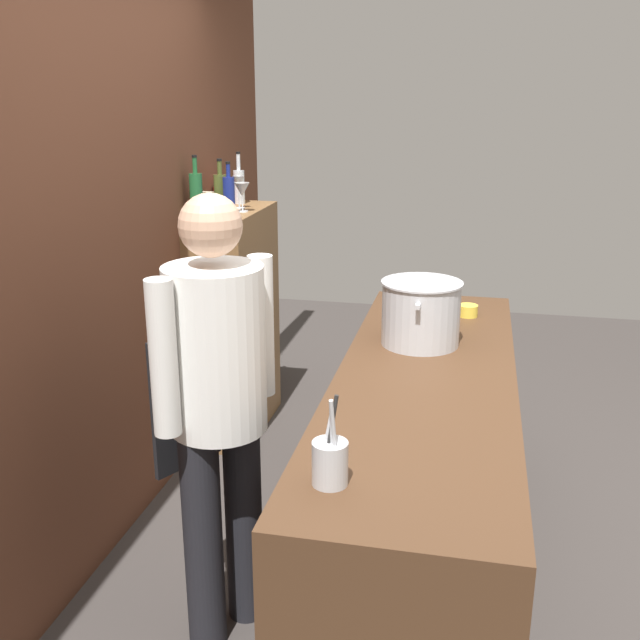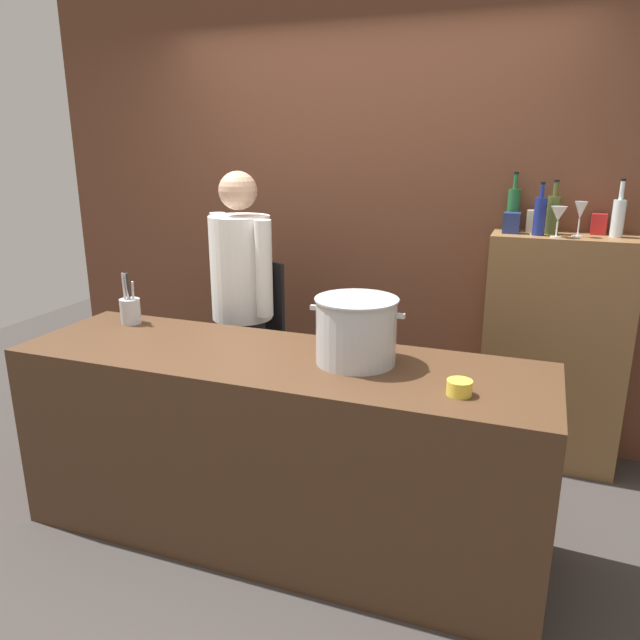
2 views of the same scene
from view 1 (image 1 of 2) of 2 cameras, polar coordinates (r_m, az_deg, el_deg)
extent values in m
plane|color=#383330|center=(3.38, 7.52, -18.45)|extent=(8.00, 8.00, 0.00)
cube|color=brown|center=(3.19, -17.47, 8.10)|extent=(4.40, 0.10, 3.00)
cube|color=#472D1C|center=(3.14, 7.85, -11.78)|extent=(2.38, 0.70, 0.90)
cube|color=brown|center=(4.34, -6.54, -0.23)|extent=(0.76, 0.32, 1.33)
cylinder|color=black|center=(2.90, -5.93, -15.09)|extent=(0.14, 0.14, 0.84)
cylinder|color=black|center=(2.79, -9.02, -16.68)|extent=(0.14, 0.14, 0.84)
cylinder|color=white|center=(2.53, -8.07, -2.28)|extent=(0.34, 0.34, 0.58)
cube|color=black|center=(2.74, -10.37, -6.16)|extent=(0.27, 0.16, 0.52)
cylinder|color=white|center=(2.66, -4.56, -0.48)|extent=(0.09, 0.09, 0.52)
cylinder|color=white|center=(2.39, -12.04, -2.95)|extent=(0.09, 0.09, 0.52)
sphere|color=tan|center=(2.42, -8.49, 7.25)|extent=(0.21, 0.21, 0.21)
cylinder|color=#B7BABF|center=(3.24, 7.81, 0.47)|extent=(0.34, 0.34, 0.27)
cylinder|color=#B7BABF|center=(3.20, 7.92, 2.89)|extent=(0.35, 0.35, 0.01)
cube|color=#B7BABF|center=(3.04, 7.59, 1.04)|extent=(0.04, 0.02, 0.02)
cube|color=#B7BABF|center=(3.40, 8.14, 2.79)|extent=(0.04, 0.02, 0.02)
cylinder|color=#B7BABF|center=(2.12, 0.78, -11.02)|extent=(0.10, 0.10, 0.13)
cylinder|color=#B7BABF|center=(2.07, 1.13, -9.32)|extent=(0.03, 0.03, 0.25)
cylinder|color=#B7BABF|center=(2.11, 0.48, -9.42)|extent=(0.04, 0.04, 0.21)
cylinder|color=#B7BABF|center=(2.08, 0.94, -9.20)|extent=(0.03, 0.02, 0.24)
cylinder|color=#262626|center=(2.08, 0.78, -9.06)|extent=(0.03, 0.04, 0.25)
cylinder|color=yellow|center=(3.71, 11.39, 0.72)|extent=(0.10, 0.10, 0.06)
cylinder|color=silver|center=(4.41, -6.28, 10.20)|extent=(0.06, 0.06, 0.19)
cylinder|color=silver|center=(4.40, -6.34, 12.06)|extent=(0.02, 0.02, 0.09)
cylinder|color=black|center=(4.39, -6.37, 12.75)|extent=(0.03, 0.03, 0.01)
cylinder|color=#475123|center=(4.11, -7.71, 9.68)|extent=(0.07, 0.07, 0.20)
cylinder|color=#475123|center=(4.10, -7.79, 11.60)|extent=(0.03, 0.03, 0.07)
cylinder|color=black|center=(4.09, -7.81, 12.20)|extent=(0.03, 0.03, 0.01)
cylinder|color=navy|center=(4.03, -7.06, 9.52)|extent=(0.06, 0.06, 0.20)
cylinder|color=navy|center=(4.01, -7.13, 11.42)|extent=(0.02, 0.02, 0.07)
cylinder|color=black|center=(4.01, -7.15, 12.00)|extent=(0.03, 0.03, 0.01)
cylinder|color=#1E592D|center=(3.94, -9.56, 9.47)|extent=(0.07, 0.07, 0.23)
cylinder|color=#1E592D|center=(3.92, -9.67, 11.72)|extent=(0.02, 0.02, 0.08)
cylinder|color=black|center=(3.92, -9.71, 12.40)|extent=(0.03, 0.03, 0.01)
cylinder|color=silver|center=(4.23, -6.25, 8.61)|extent=(0.06, 0.06, 0.01)
cylinder|color=silver|center=(4.22, -6.27, 9.24)|extent=(0.01, 0.01, 0.09)
cone|color=silver|center=(4.21, -6.31, 10.44)|extent=(0.07, 0.07, 0.09)
cylinder|color=silver|center=(4.11, -6.01, 8.36)|extent=(0.06, 0.06, 0.01)
cylinder|color=silver|center=(4.11, -6.03, 8.95)|extent=(0.01, 0.01, 0.08)
cone|color=silver|center=(4.10, -6.06, 10.01)|extent=(0.08, 0.08, 0.08)
cube|color=beige|center=(4.05, -8.81, 8.92)|extent=(0.07, 0.07, 0.12)
cube|color=red|center=(4.37, -7.59, 9.53)|extent=(0.08, 0.08, 0.11)
cube|color=navy|center=(3.92, -8.19, 8.60)|extent=(0.09, 0.09, 0.11)
camera|label=2|loc=(4.33, 42.01, 10.81)|focal=33.64mm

